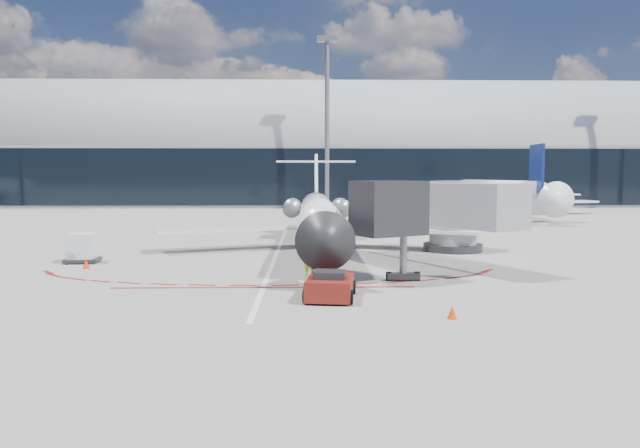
{
  "coord_description": "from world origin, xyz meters",
  "views": [
    {
      "loc": [
        2.04,
        -37.47,
        5.12
      ],
      "look_at": [
        2.84,
        -1.52,
        2.1
      ],
      "focal_mm": 32.0,
      "sensor_mm": 36.0,
      "label": 1
    }
  ],
  "objects_px": {
    "regional_jet": "(319,217)",
    "ramp_worker": "(309,259)",
    "pushback_tug": "(330,286)",
    "uld_container": "(82,248)"
  },
  "relations": [
    {
      "from": "pushback_tug",
      "to": "uld_container",
      "type": "bearing_deg",
      "value": 152.08
    },
    {
      "from": "ramp_worker",
      "to": "uld_container",
      "type": "relative_size",
      "value": 0.85
    },
    {
      "from": "ramp_worker",
      "to": "regional_jet",
      "type": "bearing_deg",
      "value": -96.07
    },
    {
      "from": "pushback_tug",
      "to": "regional_jet",
      "type": "bearing_deg",
      "value": 98.44
    },
    {
      "from": "pushback_tug",
      "to": "ramp_worker",
      "type": "bearing_deg",
      "value": 106.47
    },
    {
      "from": "ramp_worker",
      "to": "uld_container",
      "type": "height_order",
      "value": "uld_container"
    },
    {
      "from": "pushback_tug",
      "to": "uld_container",
      "type": "xyz_separation_m",
      "value": [
        -14.29,
        10.28,
        0.32
      ]
    },
    {
      "from": "ramp_worker",
      "to": "uld_container",
      "type": "distance_m",
      "value": 14.19
    },
    {
      "from": "regional_jet",
      "to": "ramp_worker",
      "type": "relative_size",
      "value": 16.61
    },
    {
      "from": "regional_jet",
      "to": "pushback_tug",
      "type": "relative_size",
      "value": 5.84
    }
  ]
}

